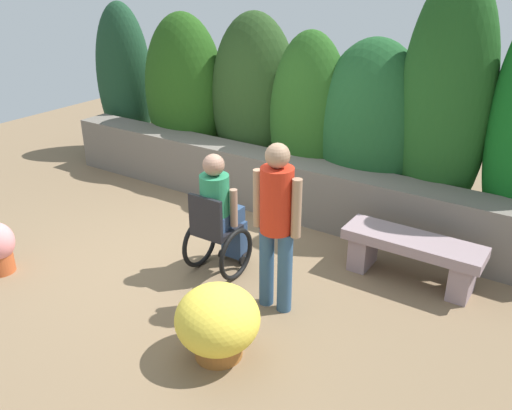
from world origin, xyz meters
The scene contains 7 objects.
ground_plane centered at (0.00, 0.00, 0.00)m, with size 13.64×13.64×0.00m, color #7B6348.
stone_retaining_wall centered at (0.00, 1.56, 0.38)m, with size 6.82×0.49×0.75m, color #6C655C.
hedge_backdrop centered at (-0.03, 2.16, 1.26)m, with size 7.26×1.10×3.04m.
stone_bench centered at (2.12, 0.85, 0.32)m, with size 1.41×0.44×0.49m.
person_in_wheelchair centered at (0.36, -0.08, 0.62)m, with size 0.53×0.66×1.33m.
person_standing_companion centered at (1.21, -0.32, 0.94)m, with size 0.49×0.30×1.64m.
flower_pot_terracotta_by_wall centered at (1.18, -1.19, 0.33)m, with size 0.71×0.71×0.65m.
Camera 1 is at (3.45, -4.04, 3.05)m, focal length 37.81 mm.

